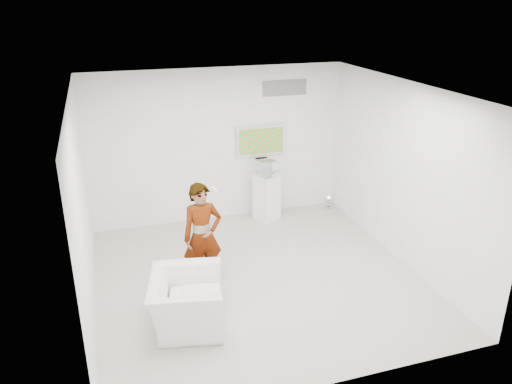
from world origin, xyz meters
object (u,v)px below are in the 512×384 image
armchair (187,301)px  pedestal (267,197)px  tv (261,140)px  person (202,236)px  floor_uplight (328,202)px

armchair → pedestal: size_ratio=1.19×
armchair → tv: bearing=-20.6°
person → armchair: bearing=-119.7°
person → pedestal: 2.69m
tv → floor_uplight: (1.45, -0.22, -1.42)m
tv → armchair: (-2.13, -3.29, -1.19)m
tv → pedestal: bearing=-86.7°
floor_uplight → pedestal: bearing=-175.1°
person → floor_uplight: size_ratio=6.62×
tv → floor_uplight: 2.04m
tv → pedestal: tv is taller
tv → armchair: 4.10m
pedestal → floor_uplight: 1.47m
tv → floor_uplight: tv is taller
floor_uplight → person: bearing=-145.6°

